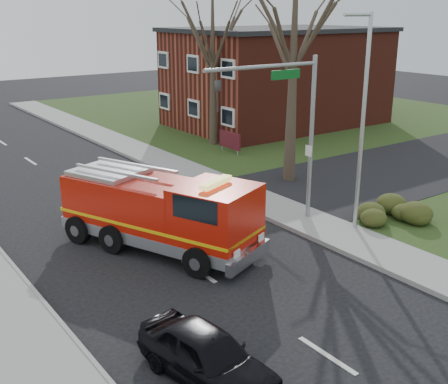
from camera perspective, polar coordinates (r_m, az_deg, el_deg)
ground at (r=19.24m, az=-2.58°, el=-8.08°), size 120.00×120.00×0.00m
sidewalk_right at (r=22.89m, az=10.53°, el=-3.79°), size 2.40×80.00×0.15m
sidewalk_left at (r=17.06m, az=-20.72°, el=-12.71°), size 2.40×80.00×0.15m
brick_building at (r=43.43m, az=5.45°, el=11.58°), size 15.40×10.40×7.25m
health_center_sign at (r=34.39m, az=0.60°, el=5.27°), size 0.12×2.00×1.40m
hedge_corner at (r=24.14m, az=16.94°, el=-1.85°), size 2.80×2.00×0.90m
bare_tree_near at (r=27.91m, az=7.15°, el=15.73°), size 6.00×6.00×12.00m
bare_tree_far at (r=35.93m, az=-1.15°, el=14.85°), size 5.25×5.25×10.50m
traffic_signal_mast at (r=21.99m, az=6.58°, el=8.07°), size 5.29×0.18×6.80m
streetlight_pole at (r=22.02m, az=13.85°, el=7.27°), size 1.48×0.16×8.40m
fire_engine at (r=20.62m, az=-6.37°, el=-2.20°), size 5.23×7.94×3.03m
parked_car_maroon at (r=13.81m, az=-1.71°, el=-16.29°), size 2.13×4.14×1.35m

